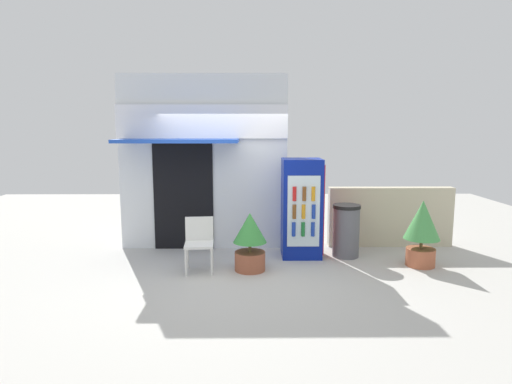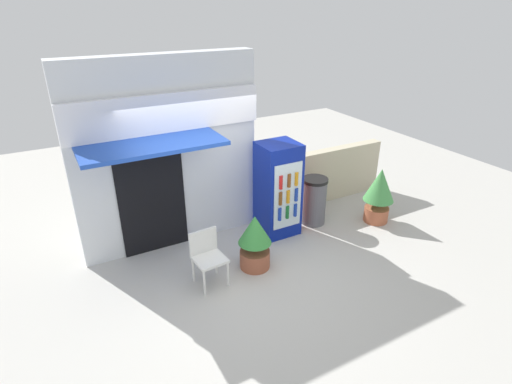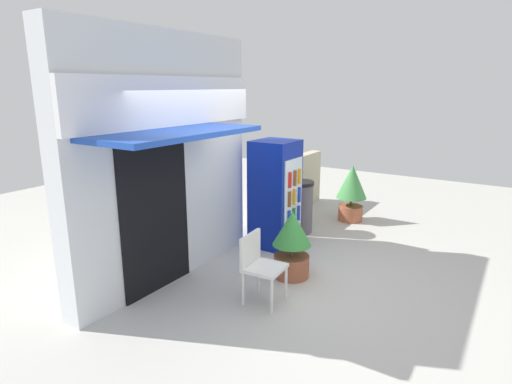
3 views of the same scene
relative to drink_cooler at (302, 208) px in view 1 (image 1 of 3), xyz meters
The scene contains 8 objects.
ground 1.73m from the drink_cooler, 149.95° to the right, with size 16.00×16.00×0.00m, color beige.
storefront_building 2.05m from the drink_cooler, 160.95° to the left, with size 3.09×1.22×3.22m.
drink_cooler is the anchor object (origin of this frame).
plastic_chair 1.91m from the drink_cooler, 155.89° to the right, with size 0.48×0.47×0.84m.
potted_plant_near_shop 1.25m from the drink_cooler, 139.13° to the right, with size 0.53×0.53×0.93m.
potted_plant_curbside 2.00m from the drink_cooler, 17.15° to the right, with size 0.58×0.58×1.09m.
trash_bin 0.88m from the drink_cooler, ahead, with size 0.48×0.48×0.93m.
stone_boundary_wall 1.91m from the drink_cooler, 20.33° to the left, with size 2.36×0.22×1.13m, color beige.
Camera 1 is at (0.42, -6.64, 2.24)m, focal length 30.17 mm.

